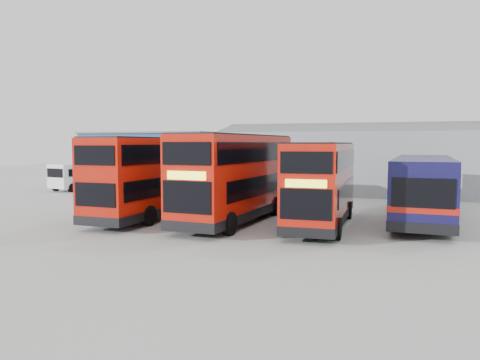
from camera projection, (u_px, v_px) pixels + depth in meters
ground_plane at (238, 226)px, 23.29m from camera, size 120.00×120.00×0.00m
office_block at (158, 159)px, 44.46m from camera, size 12.30×8.32×5.12m
maintenance_shed at (401, 161)px, 39.59m from camera, size 30.50×12.00×5.89m
double_decker_left at (155, 178)px, 25.93m from camera, size 3.04×10.56×4.42m
double_decker_centre at (237, 178)px, 24.53m from camera, size 3.53×10.97×4.56m
double_decker_right at (322, 184)px, 23.24m from camera, size 2.57×9.83×4.14m
single_decker_blue at (423, 189)px, 24.87m from camera, size 3.61×12.50×3.35m
panel_van at (80, 175)px, 41.16m from camera, size 3.19×5.67×2.34m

